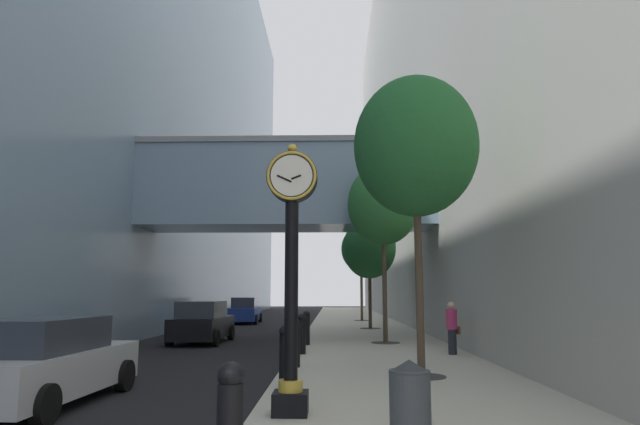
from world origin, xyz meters
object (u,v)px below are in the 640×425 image
Objects in this scene: pedestrian_walking at (452,327)px; car_black_far at (202,323)px; bollard_sixth at (306,327)px; car_blue_mid at (245,311)px; street_clock at (291,261)px; bollard_fifth at (302,333)px; street_tree_mid_near at (383,205)px; street_tree_far at (361,249)px; street_tree_near at (416,147)px; car_silver_near at (43,362)px; bollard_fourth at (295,341)px; street_tree_mid_far at (369,248)px; trash_bin at (410,402)px; bollard_third at (285,354)px.

car_black_far is at bearing 150.23° from pedestrian_walking.
bollard_sixth is 0.28× the size of car_blue_mid.
bollard_sixth is 0.28× the size of car_black_far.
bollard_fifth is at bearing 92.04° from street_clock.
bollard_fifth is at bearing -127.48° from street_tree_mid_near.
car_black_far is at bearing -115.23° from street_tree_far.
car_blue_mid is at bearing 108.15° from street_tree_near.
street_tree_near is 1.60× the size of car_silver_near.
street_tree_mid_far reaches higher than bollard_fourth.
street_tree_far is 6.26× the size of trash_bin.
bollard_sixth is 0.76× the size of pedestrian_walking.
bollard_fourth is at bearing 93.14° from street_clock.
street_tree_mid_far is 1.35× the size of car_silver_near.
street_tree_mid_far reaches higher than pedestrian_walking.
street_tree_mid_near is 1.06× the size of street_tree_far.
bollard_fourth and bollard_sixth have the same top height.
car_blue_mid is (-0.62, 26.91, 0.07)m from car_silver_near.
bollard_fifth is 0.19× the size of street_tree_far.
trash_bin is at bearing -46.56° from street_clock.
bollard_fourth is 0.28× the size of car_silver_near.
street_tree_mid_far is 8.49m from street_tree_far.
bollard_sixth is 10.49m from street_tree_mid_far.
street_tree_mid_far reaches higher than street_clock.
car_silver_near is 1.03× the size of car_black_far.
street_clock is at bearing -79.45° from car_blue_mid.
bollard_fourth is 23.16m from car_blue_mid.
street_tree_near is (2.99, -1.56, 4.73)m from bollard_fourth.
bollard_fifth is 6.80m from street_tree_mid_near.
street_tree_mid_near is 8.53m from street_tree_mid_far.
street_clock is 3.52× the size of bollard_third.
street_tree_mid_near is at bearing 66.60° from bollard_fourth.
bollard_fourth is 0.17× the size of street_tree_near.
street_tree_mid_near is at bearing 90.00° from street_tree_near.
car_silver_near is (-4.32, -10.31, -0.02)m from bollard_sixth.
street_tree_mid_near is at bearing -90.00° from street_tree_mid_far.
street_tree_mid_near is (2.99, 3.90, 4.71)m from bollard_fifth.
street_clock is 0.97× the size of car_blue_mid.
trash_bin is (-1.05, -5.69, -4.84)m from street_tree_near.
car_black_far is (0.55, -14.43, -0.02)m from car_blue_mid.
street_tree_mid_far is at bearing 90.00° from street_tree_mid_near.
street_clock is 13.06m from street_tree_mid_near.
car_silver_near is (-7.31, -19.67, -3.69)m from street_tree_mid_far.
street_tree_mid_far reaches higher than bollard_third.
street_tree_mid_near is 14.99m from trash_bin.
street_clock reaches higher than car_black_far.
street_tree_mid_far is (2.99, 18.38, 3.67)m from bollard_third.
car_black_far is (-4.69, 13.72, -1.71)m from street_clock.
street_tree_mid_near is at bearing 52.52° from bollard_fifth.
trash_bin is at bearing -25.34° from car_silver_near.
street_tree_near reaches higher than street_tree_mid_near.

